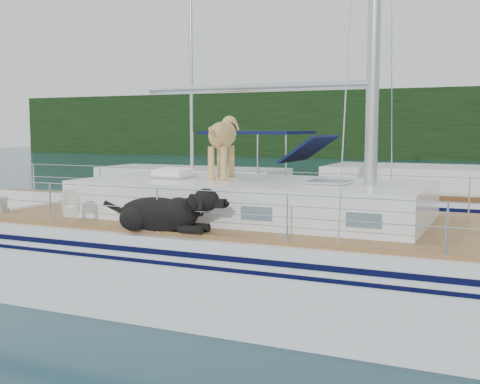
% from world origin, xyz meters
% --- Properties ---
extents(ground, '(120.00, 120.00, 0.00)m').
position_xyz_m(ground, '(0.00, 0.00, 0.00)').
color(ground, black).
rests_on(ground, ground).
extents(tree_line, '(90.00, 3.00, 6.00)m').
position_xyz_m(tree_line, '(0.00, 45.00, 3.00)').
color(tree_line, black).
rests_on(tree_line, ground).
extents(shore_bank, '(92.00, 1.00, 1.20)m').
position_xyz_m(shore_bank, '(0.00, 46.20, 0.60)').
color(shore_bank, '#595147').
rests_on(shore_bank, ground).
extents(main_sailboat, '(12.00, 3.83, 14.01)m').
position_xyz_m(main_sailboat, '(0.09, -0.01, 0.68)').
color(main_sailboat, white).
rests_on(main_sailboat, ground).
extents(neighbor_sailboat, '(11.00, 3.50, 13.30)m').
position_xyz_m(neighbor_sailboat, '(1.64, 6.16, 0.63)').
color(neighbor_sailboat, white).
rests_on(neighbor_sailboat, ground).
extents(bg_boat_west, '(8.00, 3.00, 11.65)m').
position_xyz_m(bg_boat_west, '(-8.00, 14.00, 0.45)').
color(bg_boat_west, white).
rests_on(bg_boat_west, ground).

